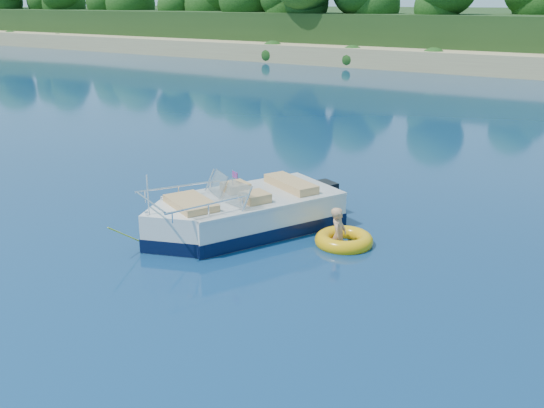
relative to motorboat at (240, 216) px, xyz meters
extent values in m
plane|color=#092343|center=(-1.33, -0.43, -0.37)|extent=(160.00, 160.00, 0.00)
cube|color=tan|center=(-1.33, 37.57, 0.13)|extent=(170.00, 8.00, 2.00)
cylinder|color=#321D10|center=(-46.33, 40.57, 2.53)|extent=(0.44, 0.44, 2.80)
cylinder|color=#321D10|center=(-19.33, 40.07, 2.73)|extent=(0.44, 0.44, 3.20)
cylinder|color=#321D10|center=(-1.33, 41.57, 2.93)|extent=(0.44, 0.44, 3.60)
cube|color=silver|center=(0.16, 0.35, -0.06)|extent=(3.42, 4.30, 1.06)
cube|color=silver|center=(-0.59, -1.29, -0.06)|extent=(1.83, 1.83, 1.06)
cube|color=black|center=(0.16, 0.35, -0.21)|extent=(3.47, 4.35, 0.30)
cube|color=black|center=(-0.59, -1.29, -0.21)|extent=(1.87, 1.87, 0.30)
cube|color=tan|center=(0.29, 0.63, 0.23)|extent=(2.58, 3.10, 0.10)
cube|color=silver|center=(0.16, 0.35, 0.43)|extent=(3.46, 4.32, 0.06)
cube|color=black|center=(1.03, 2.25, -0.02)|extent=(0.65, 0.55, 0.91)
cube|color=#8C9EA5|center=(-0.55, -0.10, 0.73)|extent=(0.81, 0.65, 0.49)
cube|color=#8C9EA5|center=(0.28, -0.48, 0.73)|extent=(0.83, 0.48, 0.49)
cube|color=tan|center=(-0.36, 0.31, 0.47)|extent=(0.74, 0.74, 0.40)
cube|color=tan|center=(0.47, -0.07, 0.47)|extent=(0.74, 0.74, 0.40)
cube|color=tan|center=(0.58, 1.27, 0.47)|extent=(1.66, 1.16, 0.38)
cube|color=tan|center=(-0.51, -1.12, 0.44)|extent=(1.52, 1.24, 0.34)
cylinder|color=silver|center=(-0.91, -1.99, 0.89)|extent=(0.04, 0.04, 0.86)
cube|color=red|center=(0.20, -0.44, 1.13)|extent=(0.21, 0.11, 0.14)
cube|color=silver|center=(-0.93, -2.03, 0.50)|extent=(0.12, 0.10, 0.05)
cylinder|color=yellow|center=(-1.22, -2.29, -0.02)|extent=(0.11, 1.09, 0.77)
torus|color=#E9A80C|center=(2.36, 0.62, -0.29)|extent=(1.42, 1.42, 0.34)
torus|color=#B92409|center=(2.36, 0.62, -0.27)|extent=(1.17, 1.17, 0.11)
imported|color=tan|center=(2.25, 0.58, -0.37)|extent=(0.54, 0.80, 1.45)
camera|label=1|loc=(7.82, -10.59, 4.73)|focal=40.00mm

